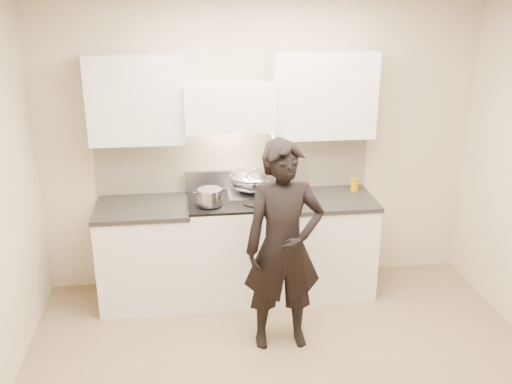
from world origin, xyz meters
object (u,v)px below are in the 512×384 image
(counter_right, at_px, (321,244))
(wok, at_px, (252,181))
(person, at_px, (284,247))
(stove, at_px, (232,247))
(utensil_crock, at_px, (285,180))

(counter_right, xyz_separation_m, wok, (-0.63, 0.13, 0.60))
(wok, distance_m, person, 0.98)
(stove, distance_m, counter_right, 0.83)
(counter_right, bearing_deg, utensil_crock, 141.78)
(counter_right, height_order, wok, wok)
(person, bearing_deg, utensil_crock, 78.68)
(person, bearing_deg, counter_right, 57.30)
(counter_right, distance_m, utensil_crock, 0.68)
(stove, height_order, person, person)
(counter_right, height_order, person, person)
(counter_right, distance_m, wok, 0.88)
(stove, bearing_deg, person, -68.10)
(utensil_crock, height_order, person, person)
(stove, bearing_deg, wok, 32.49)
(utensil_crock, xyz_separation_m, person, (-0.19, -1.06, -0.18))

